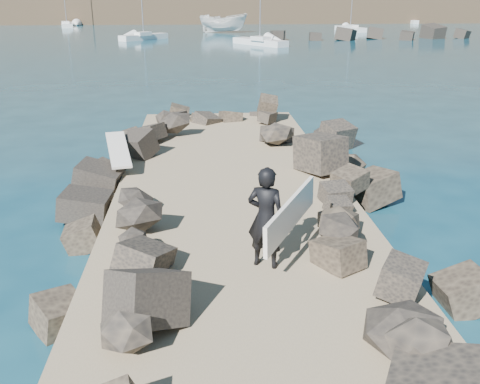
% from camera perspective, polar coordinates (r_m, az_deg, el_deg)
% --- Properties ---
extents(ground, '(800.00, 800.00, 0.00)m').
position_cam_1_polar(ground, '(12.62, -0.35, -4.80)').
color(ground, '#0F384C').
rests_on(ground, ground).
extents(jetty, '(6.00, 26.00, 0.60)m').
position_cam_1_polar(jetty, '(10.71, 0.41, -7.91)').
color(jetty, '#8C7759').
rests_on(jetty, ground).
extents(riprap_left, '(2.60, 22.00, 1.00)m').
position_cam_1_polar(riprap_left, '(11.23, -14.81, -6.08)').
color(riprap_left, black).
rests_on(riprap_left, ground).
extents(riprap_right, '(2.60, 22.00, 1.00)m').
position_cam_1_polar(riprap_right, '(11.63, 14.65, -5.10)').
color(riprap_right, black).
rests_on(riprap_right, ground).
extents(surfboard_resting, '(1.01, 2.26, 0.07)m').
position_cam_1_polar(surfboard_resting, '(15.88, -12.83, 4.04)').
color(surfboard_resting, white).
rests_on(surfboard_resting, riprap_left).
extents(boat_imported, '(7.35, 4.18, 2.68)m').
position_cam_1_polar(boat_imported, '(80.34, -1.79, 17.57)').
color(boat_imported, silver).
rests_on(boat_imported, ground).
extents(surfer_with_board, '(1.50, 2.11, 1.93)m').
position_cam_1_polar(surfer_with_board, '(9.72, 3.16, -2.69)').
color(surfer_with_board, black).
rests_on(surfer_with_board, jetty).
extents(sailboat_d, '(3.17, 7.25, 8.54)m').
position_cam_1_polar(sailboat_d, '(85.19, 11.69, 16.68)').
color(sailboat_d, silver).
rests_on(sailboat_d, ground).
extents(sailboat_f, '(1.60, 5.12, 6.29)m').
position_cam_1_polar(sailboat_f, '(110.38, 17.68, 16.95)').
color(sailboat_f, silver).
rests_on(sailboat_f, ground).
extents(sailboat_c, '(5.63, 7.06, 8.96)m').
position_cam_1_polar(sailboat_c, '(60.89, 2.14, 15.71)').
color(sailboat_c, silver).
rests_on(sailboat_c, ground).
extents(sailboat_b, '(5.71, 5.87, 8.13)m').
position_cam_1_polar(sailboat_b, '(69.02, -10.23, 15.98)').
color(sailboat_b, silver).
rests_on(sailboat_b, ground).
extents(sailboat_e, '(3.39, 7.96, 9.30)m').
position_cam_1_polar(sailboat_e, '(98.56, -17.98, 16.60)').
color(sailboat_e, silver).
rests_on(sailboat_e, ground).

